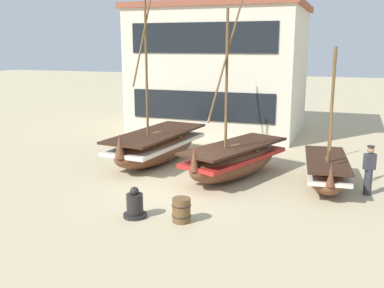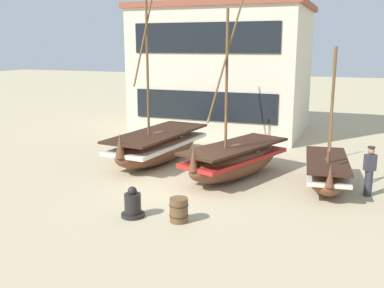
{
  "view_description": "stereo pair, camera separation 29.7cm",
  "coord_description": "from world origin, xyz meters",
  "px_view_note": "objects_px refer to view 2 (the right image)",
  "views": [
    {
      "loc": [
        5.31,
        -13.68,
        4.91
      ],
      "look_at": [
        0.0,
        1.0,
        1.4
      ],
      "focal_mm": 41.21,
      "sensor_mm": 36.0,
      "label": 1
    },
    {
      "loc": [
        5.59,
        -13.57,
        4.91
      ],
      "look_at": [
        0.0,
        1.0,
        1.4
      ],
      "focal_mm": 41.21,
      "sensor_mm": 36.0,
      "label": 2
    }
  ],
  "objects_px": {
    "fishing_boat_near_left": "(326,172)",
    "harbor_building_main": "(224,69)",
    "capstan_winch": "(133,205)",
    "fishing_boat_centre_large": "(158,145)",
    "fishing_boat_far_right": "(235,160)",
    "fisherman_by_hull": "(369,172)",
    "wooden_barrel": "(179,210)"
  },
  "relations": [
    {
      "from": "fisherman_by_hull",
      "to": "fishing_boat_far_right",
      "type": "bearing_deg",
      "value": 175.27
    },
    {
      "from": "capstan_winch",
      "to": "wooden_barrel",
      "type": "height_order",
      "value": "capstan_winch"
    },
    {
      "from": "fishing_boat_far_right",
      "to": "capstan_winch",
      "type": "height_order",
      "value": "fishing_boat_far_right"
    },
    {
      "from": "fishing_boat_centre_large",
      "to": "harbor_building_main",
      "type": "relative_size",
      "value": 0.85
    },
    {
      "from": "fisherman_by_hull",
      "to": "wooden_barrel",
      "type": "relative_size",
      "value": 2.41
    },
    {
      "from": "fishing_boat_near_left",
      "to": "harbor_building_main",
      "type": "relative_size",
      "value": 0.52
    },
    {
      "from": "fishing_boat_centre_large",
      "to": "fishing_boat_far_right",
      "type": "relative_size",
      "value": 1.16
    },
    {
      "from": "wooden_barrel",
      "to": "harbor_building_main",
      "type": "relative_size",
      "value": 0.07
    },
    {
      "from": "fishing_boat_centre_large",
      "to": "fishing_boat_near_left",
      "type": "bearing_deg",
      "value": -8.3
    },
    {
      "from": "fishing_boat_near_left",
      "to": "fishing_boat_centre_large",
      "type": "relative_size",
      "value": 0.61
    },
    {
      "from": "fishing_boat_centre_large",
      "to": "harbor_building_main",
      "type": "height_order",
      "value": "fishing_boat_centre_large"
    },
    {
      "from": "fishing_boat_near_left",
      "to": "fishing_boat_far_right",
      "type": "bearing_deg",
      "value": 179.9
    },
    {
      "from": "fishing_boat_far_right",
      "to": "harbor_building_main",
      "type": "xyz_separation_m",
      "value": [
        -3.24,
        9.06,
        2.85
      ]
    },
    {
      "from": "capstan_winch",
      "to": "fishing_boat_centre_large",
      "type": "bearing_deg",
      "value": 108.43
    },
    {
      "from": "capstan_winch",
      "to": "harbor_building_main",
      "type": "bearing_deg",
      "value": 96.19
    },
    {
      "from": "fishing_boat_centre_large",
      "to": "fishing_boat_far_right",
      "type": "distance_m",
      "value": 3.81
    },
    {
      "from": "capstan_winch",
      "to": "wooden_barrel",
      "type": "bearing_deg",
      "value": 5.18
    },
    {
      "from": "capstan_winch",
      "to": "harbor_building_main",
      "type": "relative_size",
      "value": 0.1
    },
    {
      "from": "fishing_boat_centre_large",
      "to": "capstan_winch",
      "type": "relative_size",
      "value": 8.72
    },
    {
      "from": "fishing_boat_far_right",
      "to": "capstan_winch",
      "type": "distance_m",
      "value": 5.12
    },
    {
      "from": "fisherman_by_hull",
      "to": "fishing_boat_centre_large",
      "type": "bearing_deg",
      "value": 170.49
    },
    {
      "from": "fishing_boat_centre_large",
      "to": "capstan_winch",
      "type": "bearing_deg",
      "value": -71.57
    },
    {
      "from": "fishing_boat_near_left",
      "to": "fishing_boat_centre_large",
      "type": "height_order",
      "value": "fishing_boat_centre_large"
    },
    {
      "from": "harbor_building_main",
      "to": "capstan_winch",
      "type": "bearing_deg",
      "value": -83.81
    },
    {
      "from": "wooden_barrel",
      "to": "harbor_building_main",
      "type": "height_order",
      "value": "harbor_building_main"
    },
    {
      "from": "fisherman_by_hull",
      "to": "harbor_building_main",
      "type": "distance_m",
      "value": 12.63
    },
    {
      "from": "fishing_boat_far_right",
      "to": "wooden_barrel",
      "type": "relative_size",
      "value": 9.82
    },
    {
      "from": "capstan_winch",
      "to": "harbor_building_main",
      "type": "xyz_separation_m",
      "value": [
        -1.5,
        13.87,
        3.21
      ]
    },
    {
      "from": "wooden_barrel",
      "to": "fisherman_by_hull",
      "type": "bearing_deg",
      "value": 40.52
    },
    {
      "from": "fishing_boat_centre_large",
      "to": "fisherman_by_hull",
      "type": "distance_m",
      "value": 8.49
    },
    {
      "from": "fishing_boat_centre_large",
      "to": "fisherman_by_hull",
      "type": "relative_size",
      "value": 4.75
    },
    {
      "from": "fishing_boat_far_right",
      "to": "capstan_winch",
      "type": "relative_size",
      "value": 7.5
    }
  ]
}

